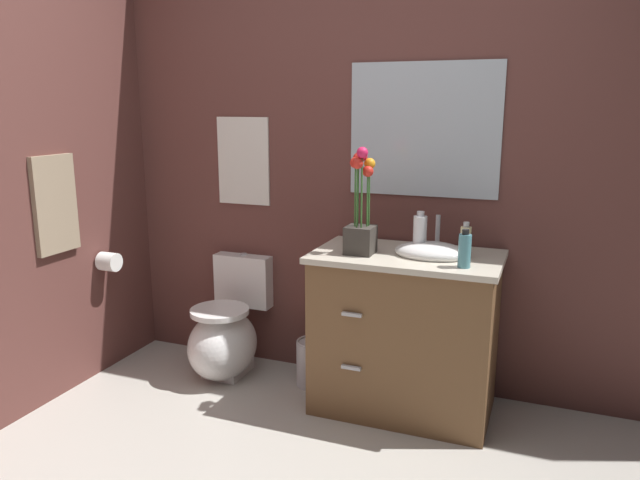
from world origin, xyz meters
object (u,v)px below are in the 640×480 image
object	(u,v)px
toilet_paper_roll	(109,262)
vanity_cabinet	(405,331)
flower_vase	(361,215)
soap_bottle	(465,241)
toilet	(226,335)
wall_poster	(243,161)
hanging_towel	(55,204)
trash_bin	(312,362)
wall_mirror	(424,130)
lotion_bottle	(465,250)
hand_wash_bottle	(420,235)

from	to	relation	value
toilet_paper_roll	vanity_cabinet	bearing A→B (deg)	5.58
flower_vase	soap_bottle	distance (m)	0.53
toilet	wall_poster	bearing A→B (deg)	90.00
hanging_towel	trash_bin	bearing A→B (deg)	24.11
flower_vase	toilet_paper_roll	bearing A→B (deg)	-176.53
wall_poster	toilet_paper_roll	size ratio (longest dim) A/B	4.71
soap_bottle	wall_poster	bearing A→B (deg)	169.09
flower_vase	trash_bin	size ratio (longest dim) A/B	1.97
soap_bottle	wall_poster	world-z (taller)	wall_poster
wall_mirror	hanging_towel	distance (m)	1.99
lotion_bottle	trash_bin	distance (m)	1.19
vanity_cabinet	lotion_bottle	bearing A→B (deg)	-27.63
wall_mirror	vanity_cabinet	bearing A→B (deg)	-89.46
vanity_cabinet	toilet	bearing A→B (deg)	178.60
lotion_bottle	wall_mirror	xyz separation A→B (m)	(-0.30, 0.45, 0.52)
flower_vase	hand_wash_bottle	world-z (taller)	flower_vase
toilet	flower_vase	size ratio (longest dim) A/B	1.28
soap_bottle	hanging_towel	xyz separation A→B (m)	(-2.07, -0.51, 0.14)
hanging_towel	toilet	bearing A→B (deg)	35.43
hand_wash_bottle	wall_poster	distance (m)	1.21
flower_vase	wall_poster	size ratio (longest dim) A/B	1.04
toilet	hand_wash_bottle	world-z (taller)	hand_wash_bottle
hanging_towel	wall_poster	bearing A→B (deg)	47.39
flower_vase	toilet_paper_roll	size ratio (longest dim) A/B	4.88
lotion_bottle	wall_mirror	distance (m)	0.75
soap_bottle	wall_mirror	size ratio (longest dim) A/B	0.22
wall_poster	hanging_towel	bearing A→B (deg)	-132.61
trash_bin	wall_poster	xyz separation A→B (m)	(-0.53, 0.22, 1.11)
hand_wash_bottle	wall_mirror	size ratio (longest dim) A/B	0.28
vanity_cabinet	hanging_towel	world-z (taller)	hanging_towel
lotion_bottle	trash_bin	size ratio (longest dim) A/B	0.66
trash_bin	wall_mirror	bearing A→B (deg)	21.68
lotion_bottle	hanging_towel	world-z (taller)	hanging_towel
toilet	vanity_cabinet	size ratio (longest dim) A/B	0.67
hand_wash_bottle	wall_mirror	bearing A→B (deg)	101.74
flower_vase	trash_bin	world-z (taller)	flower_vase
vanity_cabinet	soap_bottle	distance (m)	0.57
lotion_bottle	hand_wash_bottle	bearing A→B (deg)	146.21
wall_mirror	hanging_towel	size ratio (longest dim) A/B	1.54
hand_wash_bottle	trash_bin	world-z (taller)	hand_wash_bottle
lotion_bottle	toilet_paper_roll	xyz separation A→B (m)	(-2.04, -0.01, -0.25)
vanity_cabinet	hanging_towel	distance (m)	1.96
toilet	vanity_cabinet	world-z (taller)	vanity_cabinet
trash_bin	lotion_bottle	bearing A→B (deg)	-15.26
wall_poster	trash_bin	bearing A→B (deg)	-22.46
soap_bottle	hanging_towel	world-z (taller)	hanging_towel
hand_wash_bottle	vanity_cabinet	bearing A→B (deg)	-174.38
vanity_cabinet	hand_wash_bottle	world-z (taller)	hand_wash_bottle
soap_bottle	trash_bin	bearing A→B (deg)	177.01
wall_mirror	wall_poster	bearing A→B (deg)	180.00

